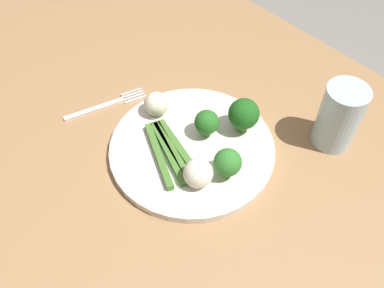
{
  "coord_description": "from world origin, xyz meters",
  "views": [
    {
      "loc": [
        0.4,
        -0.27,
        1.34
      ],
      "look_at": [
        0.06,
        0.04,
        0.77
      ],
      "focal_mm": 39.32,
      "sensor_mm": 36.0,
      "label": 1
    }
  ],
  "objects_px": {
    "broccoli_back": "(207,122)",
    "water_glass": "(339,117)",
    "dining_table": "(156,175)",
    "broccoli_right": "(244,114)",
    "cauliflower_front_left": "(156,104)",
    "broccoli_left": "(228,163)",
    "cauliflower_back_right": "(200,172)",
    "fork": "(106,105)",
    "asparagus_bundle": "(169,152)",
    "plate": "(192,148)"
  },
  "relations": [
    {
      "from": "plate",
      "to": "broccoli_right",
      "type": "xyz_separation_m",
      "value": [
        0.03,
        0.09,
        0.05
      ]
    },
    {
      "from": "asparagus_bundle",
      "to": "fork",
      "type": "bearing_deg",
      "value": -161.02
    },
    {
      "from": "cauliflower_back_right",
      "to": "broccoli_back",
      "type": "bearing_deg",
      "value": 130.8
    },
    {
      "from": "fork",
      "to": "water_glass",
      "type": "bearing_deg",
      "value": -38.23
    },
    {
      "from": "asparagus_bundle",
      "to": "broccoli_back",
      "type": "bearing_deg",
      "value": 100.66
    },
    {
      "from": "cauliflower_back_right",
      "to": "water_glass",
      "type": "height_order",
      "value": "water_glass"
    },
    {
      "from": "broccoli_back",
      "to": "broccoli_left",
      "type": "xyz_separation_m",
      "value": [
        0.09,
        -0.04,
        0.0
      ]
    },
    {
      "from": "asparagus_bundle",
      "to": "water_glass",
      "type": "distance_m",
      "value": 0.3
    },
    {
      "from": "cauliflower_front_left",
      "to": "water_glass",
      "type": "height_order",
      "value": "water_glass"
    },
    {
      "from": "cauliflower_back_right",
      "to": "cauliflower_front_left",
      "type": "relative_size",
      "value": 1.08
    },
    {
      "from": "plate",
      "to": "water_glass",
      "type": "bearing_deg",
      "value": 54.16
    },
    {
      "from": "cauliflower_front_left",
      "to": "plate",
      "type": "bearing_deg",
      "value": -2.73
    },
    {
      "from": "dining_table",
      "to": "plate",
      "type": "bearing_deg",
      "value": 37.36
    },
    {
      "from": "asparagus_bundle",
      "to": "broccoli_back",
      "type": "relative_size",
      "value": 2.8
    },
    {
      "from": "plate",
      "to": "broccoli_right",
      "type": "relative_size",
      "value": 4.31
    },
    {
      "from": "broccoli_back",
      "to": "plate",
      "type": "bearing_deg",
      "value": -84.97
    },
    {
      "from": "dining_table",
      "to": "broccoli_right",
      "type": "xyz_separation_m",
      "value": [
        0.09,
        0.14,
        0.15
      ]
    },
    {
      "from": "broccoli_right",
      "to": "broccoli_left",
      "type": "bearing_deg",
      "value": -60.15
    },
    {
      "from": "broccoli_back",
      "to": "broccoli_left",
      "type": "bearing_deg",
      "value": -22.4
    },
    {
      "from": "broccoli_left",
      "to": "water_glass",
      "type": "xyz_separation_m",
      "value": [
        0.07,
        0.21,
        0.01
      ]
    },
    {
      "from": "plate",
      "to": "broccoli_left",
      "type": "distance_m",
      "value": 0.09
    },
    {
      "from": "dining_table",
      "to": "cauliflower_back_right",
      "type": "relative_size",
      "value": 29.71
    },
    {
      "from": "asparagus_bundle",
      "to": "fork",
      "type": "relative_size",
      "value": 0.92
    },
    {
      "from": "fork",
      "to": "asparagus_bundle",
      "type": "bearing_deg",
      "value": -72.62
    },
    {
      "from": "dining_table",
      "to": "broccoli_right",
      "type": "height_order",
      "value": "broccoli_right"
    },
    {
      "from": "broccoli_right",
      "to": "broccoli_back",
      "type": "bearing_deg",
      "value": -121.42
    },
    {
      "from": "dining_table",
      "to": "cauliflower_front_left",
      "type": "height_order",
      "value": "cauliflower_front_left"
    },
    {
      "from": "dining_table",
      "to": "broccoli_left",
      "type": "height_order",
      "value": "broccoli_left"
    },
    {
      "from": "fork",
      "to": "cauliflower_front_left",
      "type": "bearing_deg",
      "value": -44.38
    },
    {
      "from": "cauliflower_back_right",
      "to": "plate",
      "type": "bearing_deg",
      "value": 148.01
    },
    {
      "from": "cauliflower_back_right",
      "to": "broccoli_right",
      "type": "bearing_deg",
      "value": 103.58
    },
    {
      "from": "dining_table",
      "to": "broccoli_left",
      "type": "relative_size",
      "value": 25.67
    },
    {
      "from": "broccoli_back",
      "to": "water_glass",
      "type": "distance_m",
      "value": 0.23
    },
    {
      "from": "asparagus_bundle",
      "to": "broccoli_left",
      "type": "distance_m",
      "value": 0.11
    },
    {
      "from": "asparagus_bundle",
      "to": "cauliflower_front_left",
      "type": "bearing_deg",
      "value": 169.83
    },
    {
      "from": "plate",
      "to": "broccoli_back",
      "type": "xyz_separation_m",
      "value": [
        -0.0,
        0.04,
        0.04
      ]
    },
    {
      "from": "dining_table",
      "to": "plate",
      "type": "height_order",
      "value": "plate"
    },
    {
      "from": "broccoli_left",
      "to": "water_glass",
      "type": "bearing_deg",
      "value": 72.4
    },
    {
      "from": "broccoli_back",
      "to": "water_glass",
      "type": "xyz_separation_m",
      "value": [
        0.15,
        0.17,
        0.02
      ]
    },
    {
      "from": "asparagus_bundle",
      "to": "cauliflower_back_right",
      "type": "bearing_deg",
      "value": 18.92
    },
    {
      "from": "cauliflower_back_right",
      "to": "broccoli_left",
      "type": "bearing_deg",
      "value": 63.27
    },
    {
      "from": "asparagus_bundle",
      "to": "broccoli_right",
      "type": "xyz_separation_m",
      "value": [
        0.04,
        0.14,
        0.03
      ]
    },
    {
      "from": "broccoli_left",
      "to": "dining_table",
      "type": "bearing_deg",
      "value": -162.22
    },
    {
      "from": "broccoli_back",
      "to": "cauliflower_front_left",
      "type": "distance_m",
      "value": 0.11
    },
    {
      "from": "broccoli_back",
      "to": "fork",
      "type": "distance_m",
      "value": 0.22
    },
    {
      "from": "cauliflower_back_right",
      "to": "fork",
      "type": "relative_size",
      "value": 0.3
    },
    {
      "from": "fork",
      "to": "water_glass",
      "type": "xyz_separation_m",
      "value": [
        0.35,
        0.26,
        0.06
      ]
    },
    {
      "from": "broccoli_right",
      "to": "cauliflower_front_left",
      "type": "distance_m",
      "value": 0.16
    },
    {
      "from": "dining_table",
      "to": "cauliflower_back_right",
      "type": "height_order",
      "value": "cauliflower_back_right"
    },
    {
      "from": "asparagus_bundle",
      "to": "broccoli_left",
      "type": "relative_size",
      "value": 2.64
    }
  ]
}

